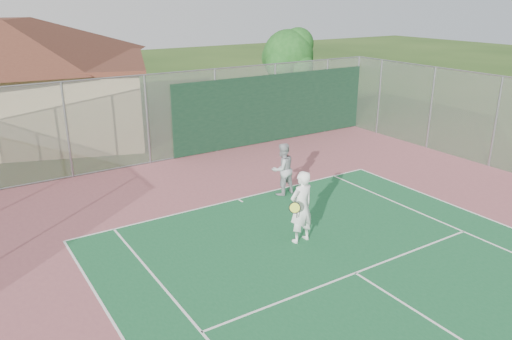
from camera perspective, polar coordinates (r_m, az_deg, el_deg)
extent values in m
cylinder|color=gray|center=(19.01, -20.76, 4.18)|extent=(0.08, 0.08, 3.50)
cylinder|color=gray|center=(19.81, -12.30, 5.57)|extent=(0.08, 0.08, 3.50)
cylinder|color=gray|center=(21.01, -4.61, 6.72)|extent=(0.08, 0.08, 3.50)
cylinder|color=gray|center=(22.54, 2.17, 7.62)|extent=(0.08, 0.08, 3.50)
cylinder|color=gray|center=(24.36, 8.03, 8.32)|extent=(0.08, 0.08, 3.50)
cylinder|color=gray|center=(25.69, 11.47, 8.69)|extent=(0.08, 0.08, 3.50)
cylinder|color=gray|center=(19.85, -9.92, 10.90)|extent=(20.00, 0.05, 0.05)
cylinder|color=gray|center=(20.61, -9.38, 1.38)|extent=(20.00, 0.05, 0.05)
cube|color=#999EA0|center=(20.17, -9.64, 5.98)|extent=(20.00, 0.02, 3.50)
cube|color=black|center=(22.55, 2.23, 7.10)|extent=(10.00, 0.04, 3.00)
cylinder|color=gray|center=(24.65, 13.89, 8.08)|extent=(0.08, 0.08, 3.50)
cylinder|color=gray|center=(22.74, 19.35, 6.66)|extent=(0.08, 0.08, 3.50)
cylinder|color=gray|center=(21.09, 25.70, 4.92)|extent=(0.08, 0.08, 3.50)
cube|color=#999EA0|center=(22.74, 19.35, 6.66)|extent=(0.02, 9.00, 3.50)
cube|color=black|center=(22.41, -20.84, 4.78)|extent=(1.00, 0.06, 2.34)
cylinder|color=#3D2316|center=(28.98, 3.62, 9.16)|extent=(0.32, 0.32, 2.47)
sphere|color=#184C18|center=(28.70, 3.70, 12.98)|extent=(2.82, 2.82, 2.82)
sphere|color=#184C18|center=(29.43, 4.65, 12.42)|extent=(1.94, 1.94, 1.94)
sphere|color=#184C18|center=(28.06, 2.93, 11.95)|extent=(1.77, 1.77, 1.77)
sphere|color=#184C18|center=(28.24, 4.94, 11.77)|extent=(1.59, 1.59, 1.59)
sphere|color=#184C18|center=(29.14, 2.42, 12.75)|extent=(1.77, 1.77, 1.77)
sphere|color=#184C18|center=(28.82, 4.81, 14.22)|extent=(1.77, 1.77, 1.77)
imported|color=white|center=(13.27, 5.19, -4.29)|extent=(0.76, 0.53, 2.00)
imported|color=#A4A6A9|center=(16.45, 3.04, 0.04)|extent=(0.90, 0.72, 1.76)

